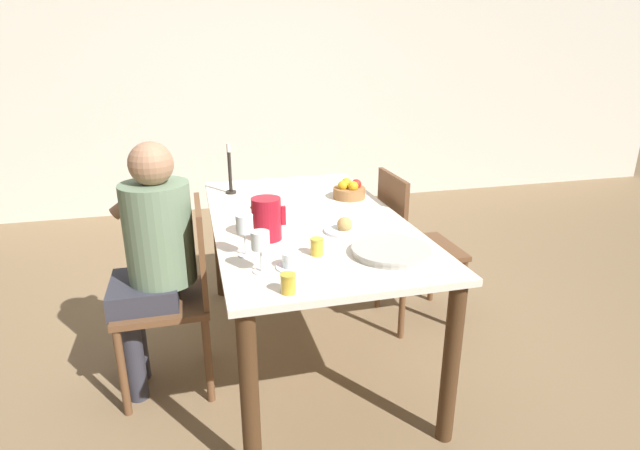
% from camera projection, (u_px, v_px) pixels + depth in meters
% --- Properties ---
extents(ground_plane, '(20.00, 20.00, 0.00)m').
position_uv_depth(ground_plane, '(308.00, 349.00, 2.75)').
color(ground_plane, '#7F6647').
extents(wall_back, '(10.00, 0.06, 2.60)m').
position_uv_depth(wall_back, '(241.00, 77.00, 4.86)').
color(wall_back, beige).
rests_on(wall_back, ground_plane).
extents(dining_table, '(0.93, 1.70, 0.76)m').
position_uv_depth(dining_table, '(307.00, 237.00, 2.53)').
color(dining_table, silver).
rests_on(dining_table, ground_plane).
extents(chair_person_side, '(0.42, 0.42, 0.91)m').
position_uv_depth(chair_person_side, '(177.00, 291.00, 2.33)').
color(chair_person_side, brown).
rests_on(chair_person_side, ground_plane).
extents(chair_opposite, '(0.42, 0.42, 0.91)m').
position_uv_depth(chair_opposite, '(410.00, 244.00, 2.90)').
color(chair_opposite, brown).
rests_on(chair_opposite, ground_plane).
extents(person_seated, '(0.39, 0.41, 1.20)m').
position_uv_depth(person_seated, '(153.00, 249.00, 2.24)').
color(person_seated, '#33333D').
rests_on(person_seated, ground_plane).
extents(red_pitcher, '(0.16, 0.13, 0.19)m').
position_uv_depth(red_pitcher, '(266.00, 219.00, 2.19)').
color(red_pitcher, '#A31423').
rests_on(red_pitcher, dining_table).
extents(wine_glass_water, '(0.07, 0.07, 0.17)m').
position_uv_depth(wine_glass_water, '(245.00, 226.00, 2.00)').
color(wine_glass_water, white).
rests_on(wine_glass_water, dining_table).
extents(wine_glass_juice, '(0.07, 0.07, 0.16)m').
position_uv_depth(wine_glass_juice, '(260.00, 243.00, 1.85)').
color(wine_glass_juice, white).
rests_on(wine_glass_juice, dining_table).
extents(teacup_near_person, '(0.13, 0.13, 0.06)m').
position_uv_depth(teacup_near_person, '(292.00, 261.00, 1.92)').
color(teacup_near_person, silver).
rests_on(teacup_near_person, dining_table).
extents(serving_tray, '(0.33, 0.33, 0.03)m').
position_uv_depth(serving_tray, '(391.00, 251.00, 2.05)').
color(serving_tray, '#B7B2A8').
rests_on(serving_tray, dining_table).
extents(bread_plate, '(0.19, 0.19, 0.07)m').
position_uv_depth(bread_plate, '(345.00, 228.00, 2.30)').
color(bread_plate, silver).
rests_on(bread_plate, dining_table).
extents(jam_jar_amber, '(0.05, 0.05, 0.07)m').
position_uv_depth(jam_jar_amber, '(288.00, 283.00, 1.72)').
color(jam_jar_amber, gold).
rests_on(jam_jar_amber, dining_table).
extents(jam_jar_red, '(0.05, 0.05, 0.07)m').
position_uv_depth(jam_jar_red, '(317.00, 246.00, 2.04)').
color(jam_jar_red, gold).
rests_on(jam_jar_red, dining_table).
extents(fruit_bowl, '(0.18, 0.18, 0.11)m').
position_uv_depth(fruit_bowl, '(349.00, 191.00, 2.82)').
color(fruit_bowl, '#9E6B3D').
rests_on(fruit_bowl, dining_table).
extents(candlestick_tall, '(0.06, 0.06, 0.29)m').
position_uv_depth(candlestick_tall, '(230.00, 175.00, 2.88)').
color(candlestick_tall, black).
rests_on(candlestick_tall, dining_table).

